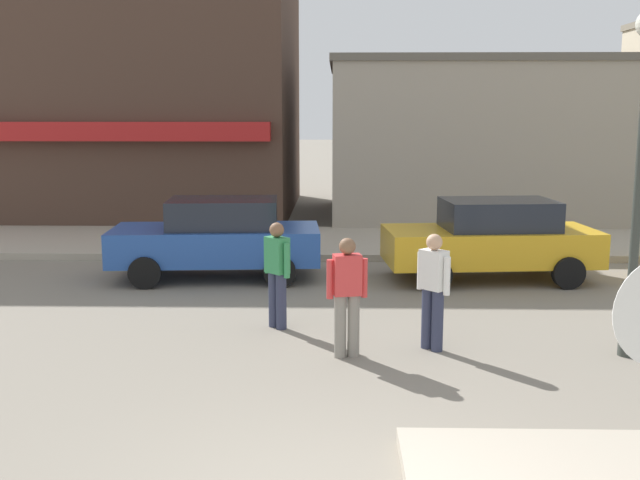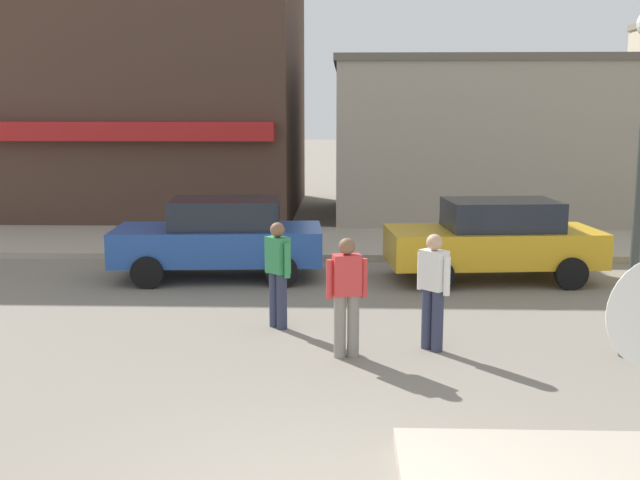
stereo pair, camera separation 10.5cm
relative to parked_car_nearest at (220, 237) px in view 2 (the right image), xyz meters
The scene contains 8 objects.
kerb_far 4.36m from the parked_car_nearest, 58.16° to the left, with size 80.00×4.00×0.15m, color #A89E8C.
parked_car_nearest is the anchor object (origin of this frame).
parked_car_second 5.31m from the parked_car_nearest, ahead, with size 4.14×2.17×1.56m.
pedestrian_crossing_near 5.33m from the parked_car_nearest, 62.44° to the right, with size 0.56×0.29×1.61m.
pedestrian_crossing_far 5.69m from the parked_car_nearest, 50.26° to the right, with size 0.44×0.46×1.61m.
pedestrian_kerb_side 3.68m from the parked_car_nearest, 67.04° to the right, with size 0.44×0.46×1.61m.
building_corner_shop 11.77m from the parked_car_nearest, 116.79° to the left, with size 12.21×9.32×8.40m.
building_storefront_left_near 11.09m from the parked_car_nearest, 54.01° to the left, with size 8.70×7.05×4.71m.
Camera 2 is at (0.18, -5.55, 3.24)m, focal length 42.00 mm.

